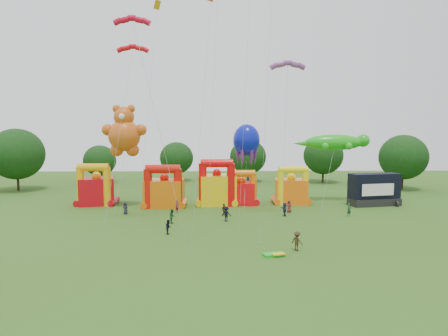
{
  "coord_description": "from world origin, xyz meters",
  "views": [
    {
      "loc": [
        0.53,
        -34.17,
        11.72
      ],
      "look_at": [
        1.72,
        18.0,
        6.76
      ],
      "focal_mm": 32.0,
      "sensor_mm": 36.0,
      "label": 1
    }
  ],
  "objects_px": {
    "bouncy_castle_2": "(217,187)",
    "spectator_0": "(125,208)",
    "bouncy_castle_0": "(96,189)",
    "spectator_4": "(224,209)",
    "stage_trailer": "(374,190)",
    "gecko_kite": "(330,168)",
    "teddy_bear_kite": "(124,140)",
    "octopus_kite": "(246,153)"
  },
  "relations": [
    {
      "from": "bouncy_castle_0",
      "to": "bouncy_castle_2",
      "type": "xyz_separation_m",
      "value": [
        18.91,
        -0.35,
        0.24
      ]
    },
    {
      "from": "spectator_0",
      "to": "stage_trailer",
      "type": "bearing_deg",
      "value": 23.7
    },
    {
      "from": "bouncy_castle_0",
      "to": "gecko_kite",
      "type": "height_order",
      "value": "gecko_kite"
    },
    {
      "from": "stage_trailer",
      "to": "spectator_0",
      "type": "bearing_deg",
      "value": -170.98
    },
    {
      "from": "bouncy_castle_0",
      "to": "spectator_4",
      "type": "distance_m",
      "value": 21.5
    },
    {
      "from": "teddy_bear_kite",
      "to": "octopus_kite",
      "type": "relative_size",
      "value": 1.22
    },
    {
      "from": "spectator_4",
      "to": "bouncy_castle_0",
      "type": "bearing_deg",
      "value": -70.42
    },
    {
      "from": "teddy_bear_kite",
      "to": "bouncy_castle_0",
      "type": "bearing_deg",
      "value": 156.06
    },
    {
      "from": "gecko_kite",
      "to": "spectator_4",
      "type": "xyz_separation_m",
      "value": [
        -16.84,
        -7.82,
        -4.95
      ]
    },
    {
      "from": "gecko_kite",
      "to": "spectator_4",
      "type": "height_order",
      "value": "gecko_kite"
    },
    {
      "from": "gecko_kite",
      "to": "spectator_0",
      "type": "height_order",
      "value": "gecko_kite"
    },
    {
      "from": "bouncy_castle_0",
      "to": "spectator_0",
      "type": "relative_size",
      "value": 3.98
    },
    {
      "from": "spectator_4",
      "to": "bouncy_castle_2",
      "type": "bearing_deg",
      "value": -131.3
    },
    {
      "from": "bouncy_castle_0",
      "to": "octopus_kite",
      "type": "xyz_separation_m",
      "value": [
        23.61,
        0.99,
        5.54
      ]
    },
    {
      "from": "spectator_0",
      "to": "spectator_4",
      "type": "distance_m",
      "value": 13.8
    },
    {
      "from": "bouncy_castle_2",
      "to": "spectator_4",
      "type": "distance_m",
      "value": 8.0
    },
    {
      "from": "stage_trailer",
      "to": "spectator_4",
      "type": "bearing_deg",
      "value": -163.85
    },
    {
      "from": "gecko_kite",
      "to": "octopus_kite",
      "type": "height_order",
      "value": "octopus_kite"
    },
    {
      "from": "octopus_kite",
      "to": "spectator_4",
      "type": "distance_m",
      "value": 12.17
    },
    {
      "from": "stage_trailer",
      "to": "gecko_kite",
      "type": "bearing_deg",
      "value": 171.96
    },
    {
      "from": "octopus_kite",
      "to": "spectator_4",
      "type": "bearing_deg",
      "value": -112.52
    },
    {
      "from": "bouncy_castle_0",
      "to": "gecko_kite",
      "type": "bearing_deg",
      "value": -0.37
    },
    {
      "from": "spectator_4",
      "to": "gecko_kite",
      "type": "bearing_deg",
      "value": 156.53
    },
    {
      "from": "bouncy_castle_2",
      "to": "octopus_kite",
      "type": "height_order",
      "value": "octopus_kite"
    },
    {
      "from": "spectator_0",
      "to": "gecko_kite",
      "type": "bearing_deg",
      "value": 27.39
    },
    {
      "from": "bouncy_castle_2",
      "to": "spectator_0",
      "type": "relative_size",
      "value": 4.37
    },
    {
      "from": "stage_trailer",
      "to": "gecko_kite",
      "type": "height_order",
      "value": "gecko_kite"
    },
    {
      "from": "bouncy_castle_0",
      "to": "teddy_bear_kite",
      "type": "distance_m",
      "value": 9.43
    },
    {
      "from": "stage_trailer",
      "to": "spectator_4",
      "type": "distance_m",
      "value": 24.69
    },
    {
      "from": "spectator_0",
      "to": "bouncy_castle_0",
      "type": "bearing_deg",
      "value": 145.13
    },
    {
      "from": "stage_trailer",
      "to": "bouncy_castle_0",
      "type": "bearing_deg",
      "value": 178.42
    },
    {
      "from": "octopus_kite",
      "to": "spectator_0",
      "type": "height_order",
      "value": "octopus_kite"
    },
    {
      "from": "teddy_bear_kite",
      "to": "gecko_kite",
      "type": "distance_m",
      "value": 32.13
    },
    {
      "from": "bouncy_castle_2",
      "to": "octopus_kite",
      "type": "relative_size",
      "value": 0.57
    },
    {
      "from": "gecko_kite",
      "to": "spectator_0",
      "type": "relative_size",
      "value": 7.59
    },
    {
      "from": "teddy_bear_kite",
      "to": "gecko_kite",
      "type": "xyz_separation_m",
      "value": [
        31.76,
        1.96,
        -4.47
      ]
    },
    {
      "from": "bouncy_castle_0",
      "to": "spectator_0",
      "type": "height_order",
      "value": "bouncy_castle_0"
    },
    {
      "from": "bouncy_castle_2",
      "to": "gecko_kite",
      "type": "distance_m",
      "value": 18.05
    },
    {
      "from": "stage_trailer",
      "to": "gecko_kite",
      "type": "relative_size",
      "value": 0.64
    },
    {
      "from": "teddy_bear_kite",
      "to": "spectator_0",
      "type": "height_order",
      "value": "teddy_bear_kite"
    },
    {
      "from": "teddy_bear_kite",
      "to": "stage_trailer",
      "type": "bearing_deg",
      "value": 1.49
    },
    {
      "from": "gecko_kite",
      "to": "stage_trailer",
      "type": "bearing_deg",
      "value": -8.04
    }
  ]
}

